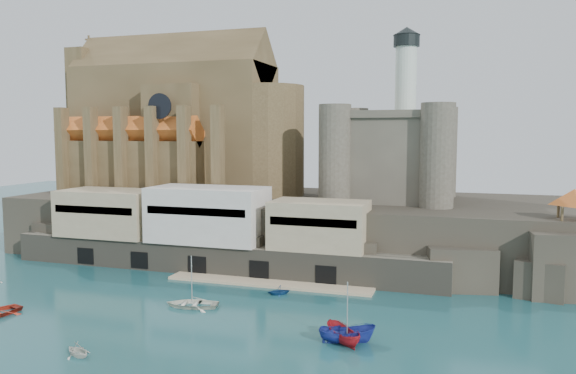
{
  "coord_description": "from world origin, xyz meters",
  "views": [
    {
      "loc": [
        28.48,
        -55.44,
        21.48
      ],
      "look_at": [
        0.41,
        32.0,
        12.56
      ],
      "focal_mm": 35.0,
      "sensor_mm": 36.0,
      "label": 1
    }
  ],
  "objects_px": {
    "church": "(183,129)",
    "pavilion": "(574,199)",
    "boat_2": "(347,343)",
    "boat_1": "(78,356)",
    "castle_keep": "(392,151)"
  },
  "relations": [
    {
      "from": "boat_1",
      "to": "boat_2",
      "type": "distance_m",
      "value": 26.59
    },
    {
      "from": "church",
      "to": "boat_1",
      "type": "bearing_deg",
      "value": -72.18
    },
    {
      "from": "castle_keep",
      "to": "boat_2",
      "type": "height_order",
      "value": "castle_keep"
    },
    {
      "from": "church",
      "to": "pavilion",
      "type": "xyz_separation_m",
      "value": [
        66.13,
        -15.85,
        -9.4
      ]
    },
    {
      "from": "church",
      "to": "pavilion",
      "type": "bearing_deg",
      "value": -13.48
    },
    {
      "from": "church",
      "to": "pavilion",
      "type": "relative_size",
      "value": 7.34
    },
    {
      "from": "pavilion",
      "to": "boat_2",
      "type": "relative_size",
      "value": 1.1
    },
    {
      "from": "church",
      "to": "castle_keep",
      "type": "relative_size",
      "value": 1.6
    },
    {
      "from": "pavilion",
      "to": "boat_2",
      "type": "height_order",
      "value": "pavilion"
    },
    {
      "from": "boat_2",
      "to": "boat_1",
      "type": "bearing_deg",
      "value": 96.03
    },
    {
      "from": "castle_keep",
      "to": "boat_2",
      "type": "xyz_separation_m",
      "value": [
        1.16,
        -41.67,
        -18.31
      ]
    },
    {
      "from": "church",
      "to": "boat_2",
      "type": "relative_size",
      "value": 8.04
    },
    {
      "from": "church",
      "to": "boat_1",
      "type": "relative_size",
      "value": 14.71
    },
    {
      "from": "boat_1",
      "to": "church",
      "type": "bearing_deg",
      "value": 38.53
    },
    {
      "from": "castle_keep",
      "to": "boat_1",
      "type": "relative_size",
      "value": 9.17
    }
  ]
}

